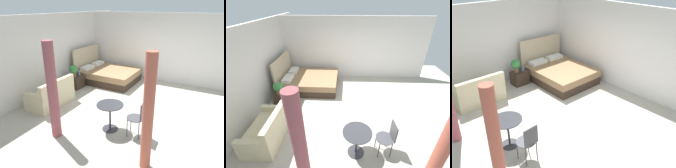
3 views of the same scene
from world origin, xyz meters
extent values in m
cube|color=#B2A899|center=(0.00, 0.00, -0.01)|extent=(8.37, 9.47, 0.02)
cube|color=silver|center=(0.00, 3.23, 1.37)|extent=(8.37, 0.12, 2.73)
cube|color=silver|center=(2.69, 0.00, 1.37)|extent=(0.12, 6.47, 2.73)
cube|color=#38281E|center=(1.52, 1.81, 0.15)|extent=(1.74, 2.20, 0.29)
cube|color=#93704C|center=(1.52, 1.81, 0.41)|extent=(1.78, 2.24, 0.23)
cube|color=tan|center=(1.53, 2.93, 0.67)|extent=(1.78, 0.08, 1.35)
cube|color=white|center=(1.15, 2.63, 0.58)|extent=(0.62, 0.33, 0.12)
cube|color=white|center=(1.91, 2.62, 0.58)|extent=(0.62, 0.33, 0.12)
cube|color=beige|center=(-1.24, 2.43, 0.21)|extent=(1.41, 0.82, 0.43)
cube|color=beige|center=(-1.25, 2.10, 0.66)|extent=(1.41, 0.15, 0.46)
cube|color=beige|center=(-0.61, 2.43, 0.51)|extent=(0.15, 0.82, 0.16)
cube|color=beige|center=(-1.88, 2.44, 0.51)|extent=(0.15, 0.82, 0.16)
cube|color=#38281E|center=(0.32, 2.60, 0.23)|extent=(0.54, 0.43, 0.46)
cylinder|color=brown|center=(0.22, 2.62, 0.54)|extent=(0.18, 0.18, 0.16)
sphere|color=#387F3D|center=(0.22, 2.62, 0.75)|extent=(0.32, 0.32, 0.32)
cylinder|color=slate|center=(0.44, 2.55, 0.55)|extent=(0.11, 0.11, 0.18)
cylinder|color=#2D2D33|center=(-1.60, 0.09, 0.01)|extent=(0.41, 0.41, 0.02)
cylinder|color=#2D2D33|center=(-1.60, 0.09, 0.34)|extent=(0.05, 0.05, 0.68)
cylinder|color=#2D2D33|center=(-1.60, 0.09, 0.69)|extent=(0.68, 0.68, 0.02)
cylinder|color=#3F3F44|center=(-1.42, -0.41, 0.24)|extent=(0.02, 0.02, 0.47)
cylinder|color=#3F3F44|center=(-1.71, -0.43, 0.24)|extent=(0.02, 0.02, 0.47)
cylinder|color=#3F3F44|center=(-1.39, -0.70, 0.24)|extent=(0.02, 0.02, 0.47)
cylinder|color=#3F3F44|center=(-1.68, -0.72, 0.24)|extent=(0.02, 0.02, 0.47)
cylinder|color=#3F3F44|center=(-1.55, -0.57, 0.48)|extent=(0.44, 0.44, 0.02)
cube|color=#3F3F44|center=(-1.54, -0.74, 0.70)|extent=(0.33, 0.05, 0.42)
cylinder|color=#C15B47|center=(-2.44, -1.15, 1.16)|extent=(0.21, 0.21, 2.31)
cylinder|color=#994C51|center=(-2.44, 1.11, 1.16)|extent=(0.24, 0.24, 2.31)
camera|label=1|loc=(-5.62, -2.11, 3.00)|focal=33.25mm
camera|label=2|loc=(-4.05, 0.42, 3.34)|focal=24.26mm
camera|label=3|loc=(-3.57, -3.94, 3.76)|focal=38.39mm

